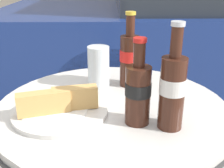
# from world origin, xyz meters

# --- Properties ---
(bistro_table) EXTENTS (0.69, 0.69, 0.72)m
(bistro_table) POSITION_xyz_m (0.00, 0.00, 0.54)
(bistro_table) COLOR #333333
(bistro_table) RESTS_ON ground_plane
(cola_bottle_left) EXTENTS (0.07, 0.07, 0.22)m
(cola_bottle_left) POSITION_xyz_m (0.06, -0.10, 0.81)
(cola_bottle_left) COLOR #3D1E14
(cola_bottle_left) RESTS_ON bistro_table
(cola_bottle_right) EXTENTS (0.07, 0.07, 0.24)m
(cola_bottle_right) POSITION_xyz_m (0.06, 0.15, 0.82)
(cola_bottle_right) COLOR #3D1E14
(cola_bottle_right) RESTS_ON bistro_table
(cola_bottle_center) EXTENTS (0.06, 0.06, 0.26)m
(cola_bottle_center) POSITION_xyz_m (0.14, -0.13, 0.82)
(cola_bottle_center) COLOR #3D1E14
(cola_bottle_center) RESTS_ON bistro_table
(drinking_glass) EXTENTS (0.07, 0.07, 0.14)m
(drinking_glass) POSITION_xyz_m (-0.04, 0.14, 0.78)
(drinking_glass) COLOR silver
(drinking_glass) RESTS_ON bistro_table
(lunch_plate_near) EXTENTS (0.26, 0.26, 0.07)m
(lunch_plate_near) POSITION_xyz_m (-0.14, -0.06, 0.74)
(lunch_plate_near) COLOR silver
(lunch_plate_near) RESTS_ON bistro_table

